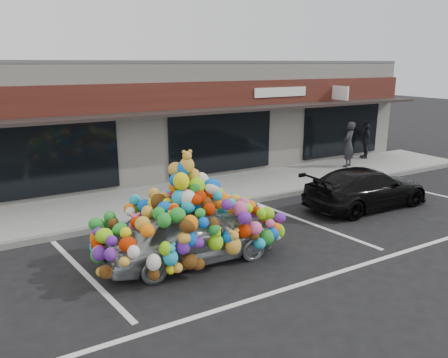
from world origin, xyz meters
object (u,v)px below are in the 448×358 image
pedestrian_c (366,141)px  pedestrian_a (348,144)px  black_sedan (366,188)px  toy_car (189,226)px

pedestrian_c → pedestrian_a: bearing=-34.5°
black_sedan → pedestrian_a: bearing=-37.7°
toy_car → pedestrian_c: size_ratio=2.68×
toy_car → black_sedan: size_ratio=1.01×
black_sedan → pedestrian_a: pedestrian_a is taller
toy_car → pedestrian_a: bearing=-61.5°
toy_car → black_sedan: toy_car is taller
toy_car → pedestrian_a: (9.16, 4.38, 0.25)m
toy_car → pedestrian_a: toy_car is taller
toy_car → black_sedan: bearing=-80.8°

